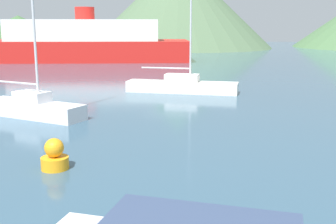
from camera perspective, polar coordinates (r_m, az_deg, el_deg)
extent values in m
cube|color=silver|center=(21.98, -17.85, 0.33)|extent=(5.79, 3.73, 0.76)
cube|color=silver|center=(21.87, -17.95, 1.98)|extent=(1.98, 1.64, 0.53)
cylinder|color=#BCBCC1|center=(21.30, -17.85, 13.29)|extent=(0.12, 0.12, 9.06)
cylinder|color=#BCBCC1|center=(22.39, -19.60, 3.74)|extent=(2.37, 1.19, 0.10)
cube|color=white|center=(28.70, 1.89, 3.40)|extent=(7.70, 2.88, 0.74)
cube|color=white|center=(28.61, 1.90, 4.65)|extent=(2.42, 1.47, 0.52)
cylinder|color=#BCBCC1|center=(28.30, 3.09, 10.79)|extent=(0.12, 0.12, 6.65)
cylinder|color=#BCBCC1|center=(28.78, -0.31, 5.98)|extent=(3.36, 0.71, 0.10)
cube|color=red|center=(56.74, -11.03, 8.19)|extent=(27.49, 12.23, 2.58)
cube|color=silver|center=(56.65, -11.13, 10.83)|extent=(19.37, 10.05, 2.64)
cylinder|color=red|center=(56.67, -11.22, 12.97)|extent=(2.49, 2.49, 1.60)
cylinder|color=orange|center=(13.89, -15.06, -6.69)|extent=(0.87, 0.87, 0.39)
sphere|color=orange|center=(13.74, -15.17, -4.70)|extent=(0.61, 0.61, 0.61)
cone|color=#3D6038|center=(94.19, -19.56, 10.23)|extent=(28.60, 28.60, 6.56)
cone|color=#4C6647|center=(89.38, 1.47, 14.50)|extent=(38.29, 38.29, 17.95)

